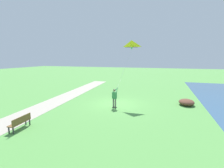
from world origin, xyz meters
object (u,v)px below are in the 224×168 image
(flying_kite, at_px, (131,45))
(park_bench_near_walkway, at_px, (20,122))
(person_kite_flyer, at_px, (115,97))
(lakeside_shrub, at_px, (187,102))

(flying_kite, bearing_deg, park_bench_near_walkway, 57.73)
(person_kite_flyer, relative_size, lakeside_shrub, 1.11)
(lakeside_shrub, bearing_deg, park_bench_near_walkway, 40.42)
(person_kite_flyer, xyz_separation_m, flying_kite, (-1.00, -2.29, 4.70))
(person_kite_flyer, height_order, park_bench_near_walkway, person_kite_flyer)
(flying_kite, relative_size, park_bench_near_walkway, 2.89)
(person_kite_flyer, xyz_separation_m, park_bench_near_walkway, (4.35, 6.19, -0.54))
(flying_kite, distance_m, park_bench_near_walkway, 11.31)
(person_kite_flyer, relative_size, park_bench_near_walkway, 1.20)
(person_kite_flyer, bearing_deg, lakeside_shrub, -155.20)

